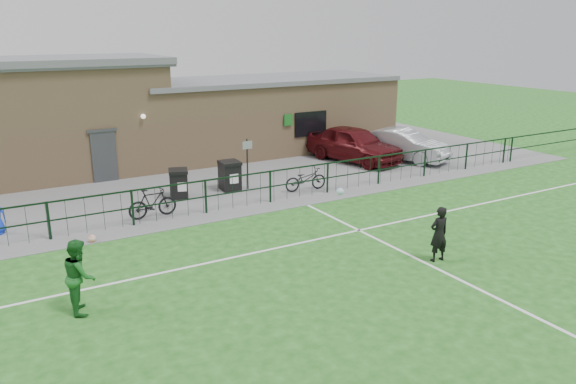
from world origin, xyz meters
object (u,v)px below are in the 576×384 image
bicycle_e (306,179)px  ball_ground (92,239)px  wheelie_bin_right (230,177)px  wheelie_bin_left (179,185)px  bicycle_d (153,203)px  car_silver (402,145)px  sign_post (247,164)px  outfield_player (80,276)px  car_maroon (354,144)px

bicycle_e → ball_ground: bearing=105.3°
wheelie_bin_right → bicycle_e: 2.96m
wheelie_bin_left → bicycle_d: bearing=-113.1°
ball_ground → wheelie_bin_left: bearing=39.3°
bicycle_e → bicycle_d: bearing=96.9°
wheelie_bin_left → wheelie_bin_right: 2.09m
wheelie_bin_left → car_silver: 11.42m
sign_post → outfield_player: sign_post is taller
bicycle_d → ball_ground: size_ratio=6.90×
sign_post → car_silver: 8.71m
wheelie_bin_left → sign_post: bearing=12.4°
sign_post → bicycle_d: (-4.29, -1.54, -0.51)m
wheelie_bin_right → car_silver: bearing=7.0°
wheelie_bin_right → bicycle_e: size_ratio=0.61×
bicycle_e → ball_ground: bicycle_e is taller
car_silver → bicycle_e: car_silver is taller
wheelie_bin_right → sign_post: size_ratio=0.53×
car_silver → ball_ground: car_silver is taller
ball_ground → wheelie_bin_right: bearing=27.8°
wheelie_bin_right → car_maroon: car_maroon is taller
sign_post → bicycle_d: sign_post is taller
car_silver → bicycle_e: (-6.81, -2.18, -0.29)m
wheelie_bin_left → car_silver: bearing=20.7°
sign_post → outfield_player: bearing=-137.1°
car_maroon → bicycle_e: car_maroon is taller
car_silver → outfield_player: outfield_player is taller
outfield_player → ball_ground: 4.40m
wheelie_bin_right → car_maroon: bearing=15.5°
wheelie_bin_left → ball_ground: (-3.80, -3.11, -0.39)m
car_maroon → car_silver: (2.16, -0.95, -0.10)m
sign_post → ball_ground: size_ratio=8.37×
car_maroon → bicycle_d: 11.29m
sign_post → bicycle_e: sign_post is taller
car_silver → outfield_player: 18.09m
sign_post → car_maroon: sign_post is taller
outfield_player → ball_ground: bearing=-6.8°
bicycle_e → outfield_player: (-9.46, -5.73, 0.37)m
car_silver → bicycle_e: 7.16m
sign_post → bicycle_e: 2.34m
wheelie_bin_right → sign_post: 0.85m
car_silver → ball_ground: bearing=171.4°
bicycle_e → sign_post: bearing=59.3°
bicycle_d → outfield_player: (-3.32, -5.52, 0.33)m
wheelie_bin_right → bicycle_d: bearing=-150.5°
wheelie_bin_left → bicycle_d: (-1.54, -1.79, 0.00)m
car_maroon → ball_ground: size_ratio=20.62×
sign_post → car_maroon: size_ratio=0.41×
bicycle_d → ball_ground: bearing=118.4°
wheelie_bin_right → bicycle_d: wheelie_bin_right is taller
sign_post → car_maroon: bearing=15.5°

